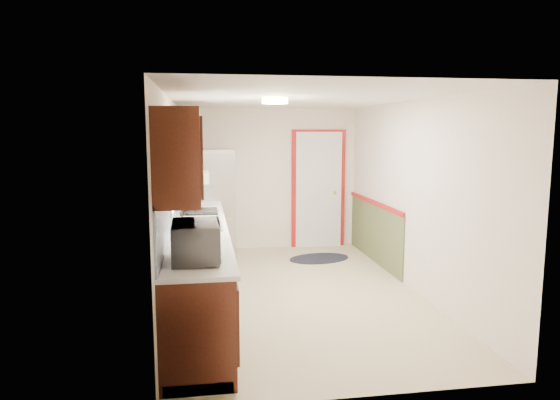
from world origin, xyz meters
name	(u,v)px	position (x,y,z in m)	size (l,w,h in m)	color
room_shell	(297,198)	(0.00, 0.00, 1.20)	(3.20, 5.20, 2.52)	#C2B389
kitchen_run	(195,238)	(-1.24, -0.29, 0.81)	(0.63, 4.00, 2.20)	#3C170D
back_wall_trim	(330,198)	(0.99, 2.21, 0.89)	(1.12, 2.30, 2.08)	maroon
ceiling_fixture	(275,101)	(-0.30, -0.20, 2.36)	(0.30, 0.30, 0.06)	#FFD88C
microwave	(196,237)	(-1.20, -1.78, 1.14)	(0.59, 0.32, 0.40)	white
refrigerator	(210,203)	(-1.02, 2.05, 0.87)	(0.77, 0.75, 1.73)	#B7B7BC
rug	(319,258)	(0.67, 1.60, 0.01)	(0.99, 0.64, 0.01)	black
cooktop	(199,211)	(-1.19, 0.75, 0.95)	(0.48, 0.58, 0.02)	black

